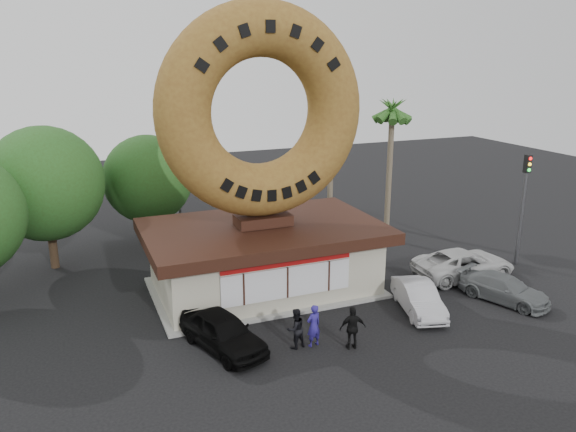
# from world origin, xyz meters

# --- Properties ---
(ground) EXTENTS (90.00, 90.00, 0.00)m
(ground) POSITION_xyz_m (0.00, 0.00, 0.00)
(ground) COLOR black
(ground) RESTS_ON ground
(donut_shop) EXTENTS (11.20, 7.20, 3.80)m
(donut_shop) POSITION_xyz_m (0.00, 5.98, 1.77)
(donut_shop) COLOR beige
(donut_shop) RESTS_ON ground
(giant_donut) EXTENTS (9.66, 2.46, 9.66)m
(giant_donut) POSITION_xyz_m (0.00, 6.00, 8.63)
(giant_donut) COLOR olive
(giant_donut) RESTS_ON donut_shop
(tree_west) EXTENTS (6.00, 6.00, 7.65)m
(tree_west) POSITION_xyz_m (-9.50, 13.00, 4.64)
(tree_west) COLOR #473321
(tree_west) RESTS_ON ground
(tree_mid) EXTENTS (5.20, 5.20, 6.63)m
(tree_mid) POSITION_xyz_m (-4.00, 15.00, 4.02)
(tree_mid) COLOR #473321
(tree_mid) RESTS_ON ground
(palm_near) EXTENTS (2.60, 2.60, 9.75)m
(palm_near) POSITION_xyz_m (7.50, 14.00, 8.41)
(palm_near) COLOR #726651
(palm_near) RESTS_ON ground
(palm_far) EXTENTS (2.60, 2.60, 8.75)m
(palm_far) POSITION_xyz_m (11.00, 12.50, 7.48)
(palm_far) COLOR #726651
(palm_far) RESTS_ON ground
(street_lamp) EXTENTS (2.11, 0.20, 8.00)m
(street_lamp) POSITION_xyz_m (-1.86, 16.00, 4.48)
(street_lamp) COLOR #59595E
(street_lamp) RESTS_ON ground
(traffic_signal) EXTENTS (0.30, 0.38, 6.07)m
(traffic_signal) POSITION_xyz_m (14.00, 3.99, 3.87)
(traffic_signal) COLOR #59595E
(traffic_signal) RESTS_ON ground
(person_left) EXTENTS (0.72, 0.55, 1.75)m
(person_left) POSITION_xyz_m (-0.06, 0.02, 0.87)
(person_left) COLOR navy
(person_left) RESTS_ON ground
(person_center) EXTENTS (0.91, 0.78, 1.65)m
(person_center) POSITION_xyz_m (-0.78, 0.16, 0.82)
(person_center) COLOR black
(person_center) RESTS_ON ground
(person_right) EXTENTS (1.11, 0.63, 1.78)m
(person_right) POSITION_xyz_m (1.26, -0.75, 0.89)
(person_right) COLOR black
(person_right) RESTS_ON ground
(car_black) EXTENTS (3.03, 4.66, 1.48)m
(car_black) POSITION_xyz_m (-3.44, 1.13, 0.74)
(car_black) COLOR black
(car_black) RESTS_ON ground
(car_silver) EXTENTS (2.39, 4.21, 1.31)m
(car_silver) POSITION_xyz_m (5.56, 1.05, 0.66)
(car_silver) COLOR #B0AFB5
(car_silver) RESTS_ON ground
(car_grey) EXTENTS (3.14, 4.52, 1.22)m
(car_grey) POSITION_xyz_m (9.93, 0.49, 0.61)
(car_grey) COLOR slate
(car_grey) RESTS_ON ground
(car_white) EXTENTS (5.38, 2.64, 1.47)m
(car_white) POSITION_xyz_m (10.07, 3.55, 0.74)
(car_white) COLOR beige
(car_white) RESTS_ON ground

